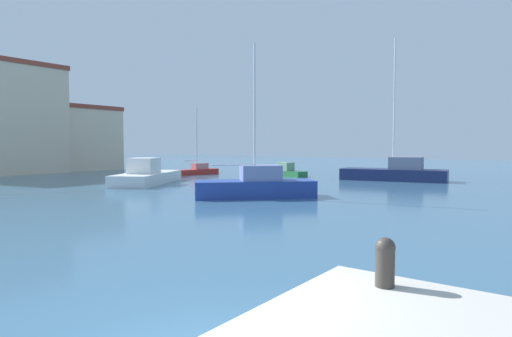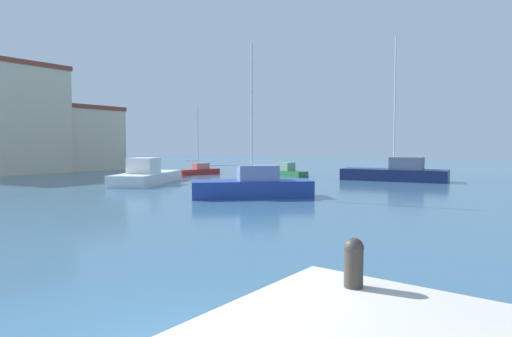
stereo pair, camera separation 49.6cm
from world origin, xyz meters
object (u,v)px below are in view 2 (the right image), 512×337
(sailboat_blue_mid_harbor, at_px, (253,185))
(motorboat_green_distant_east, at_px, (287,171))
(motorboat_white_far_right, at_px, (147,175))
(mooring_bollard, at_px, (354,260))
(sailboat_red_far_left, at_px, (199,170))
(sailboat_navy_distant_north, at_px, (396,172))

(sailboat_blue_mid_harbor, relative_size, motorboat_green_distant_east, 1.96)
(motorboat_white_far_right, distance_m, motorboat_green_distant_east, 14.35)
(mooring_bollard, distance_m, sailboat_red_far_left, 39.95)
(mooring_bollard, relative_size, motorboat_green_distant_east, 0.15)
(sailboat_red_far_left, bearing_deg, motorboat_green_distant_east, -68.74)
(sailboat_blue_mid_harbor, bearing_deg, sailboat_navy_distant_north, -8.43)
(motorboat_white_far_right, bearing_deg, motorboat_green_distant_east, -17.00)
(motorboat_white_far_right, bearing_deg, sailboat_navy_distant_north, -45.27)
(motorboat_white_far_right, xyz_separation_m, sailboat_red_far_left, (10.32, 4.54, -0.17))
(sailboat_navy_distant_north, distance_m, motorboat_green_distant_east, 10.51)
(sailboat_navy_distant_north, relative_size, sailboat_red_far_left, 1.75)
(sailboat_blue_mid_harbor, distance_m, sailboat_red_far_left, 20.87)
(motorboat_white_far_right, bearing_deg, sailboat_red_far_left, 23.73)
(motorboat_white_far_right, relative_size, motorboat_green_distant_east, 1.94)
(motorboat_white_far_right, bearing_deg, mooring_bollard, -123.52)
(motorboat_green_distant_east, bearing_deg, sailboat_navy_distant_north, -85.54)
(sailboat_blue_mid_harbor, xyz_separation_m, motorboat_green_distant_east, (15.86, 8.01, -0.22))
(mooring_bollard, xyz_separation_m, sailboat_blue_mid_harbor, (14.42, 12.80, -0.76))
(sailboat_blue_mid_harbor, height_order, motorboat_white_far_right, sailboat_blue_mid_harbor)
(mooring_bollard, relative_size, sailboat_navy_distant_north, 0.05)
(sailboat_blue_mid_harbor, relative_size, motorboat_white_far_right, 1.01)
(sailboat_blue_mid_harbor, height_order, sailboat_navy_distant_north, sailboat_navy_distant_north)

